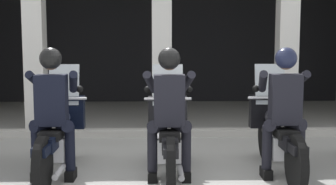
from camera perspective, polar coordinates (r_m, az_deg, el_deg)
The scene contains 9 objects.
ground_plane at distance 8.72m, azimuth -0.43°, elevation -4.49°, with size 80.00×80.00×0.00m, color #999993.
station_building at distance 10.75m, azimuth -0.93°, elevation 8.79°, with size 10.22×4.68×3.29m.
kerb_strip at distance 8.06m, azimuth -0.72°, elevation -4.99°, with size 9.72×0.24×0.12m, color #B7B5AD.
motorcycle_left at distance 5.97m, azimuth -13.38°, elevation -4.98°, with size 0.62×2.04×1.35m.
police_officer_left at distance 5.63m, azimuth -14.10°, elevation -1.18°, with size 0.63×0.61×1.58m.
motorcycle_center at distance 5.78m, azimuth 0.08°, elevation -5.19°, with size 0.62×2.04×1.35m.
police_officer_center at distance 5.42m, azimuth 0.15°, elevation -1.27°, with size 0.63×0.61×1.58m.
motorcycle_right at distance 6.04m, azimuth 13.34°, elevation -4.84°, with size 0.62×2.04×1.35m.
police_officer_right at distance 5.70m, azimuth 14.17°, elevation -1.08°, with size 0.63×0.61×1.58m.
Camera 1 is at (-0.15, -5.56, 1.68)m, focal length 49.41 mm.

